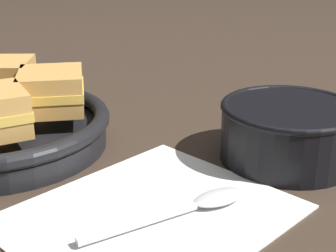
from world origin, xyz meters
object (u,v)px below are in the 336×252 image
at_px(soup_bowl, 288,129).
at_px(spoon, 198,204).
at_px(sandwich_near_right, 0,79).
at_px(sandwich_near_left, 51,91).

height_order(soup_bowl, spoon, soup_bowl).
distance_m(spoon, sandwich_near_right, 0.32).
bearing_deg(sandwich_near_left, sandwich_near_right, 102.63).
bearing_deg(soup_bowl, sandwich_near_left, 126.47).
xyz_separation_m(spoon, sandwich_near_right, (-0.03, 0.31, 0.06)).
distance_m(soup_bowl, sandwich_near_left, 0.27).
bearing_deg(sandwich_near_right, sandwich_near_left, -77.37).
bearing_deg(soup_bowl, sandwich_near_right, 120.59).
xyz_separation_m(sandwich_near_left, sandwich_near_right, (-0.02, 0.09, 0.00)).
relative_size(sandwich_near_left, sandwich_near_right, 0.99).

